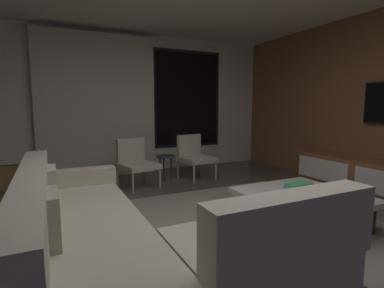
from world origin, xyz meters
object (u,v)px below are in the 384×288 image
at_px(coffee_table, 302,209).
at_px(book_stack_on_coffee_table, 298,186).
at_px(side_stool, 165,160).
at_px(accent_chair_near_window, 194,154).
at_px(sectional_couch, 124,243).
at_px(accent_chair_by_curtain, 136,160).

bearing_deg(coffee_table, book_stack_on_coffee_table, 57.80).
distance_m(coffee_table, side_stool, 2.54).
relative_size(accent_chair_near_window, side_stool, 1.70).
bearing_deg(sectional_couch, accent_chair_by_curtain, 73.11).
height_order(book_stack_on_coffee_table, accent_chair_by_curtain, accent_chair_by_curtain).
xyz_separation_m(book_stack_on_coffee_table, accent_chair_near_window, (-0.20, 2.31, 0.04)).
bearing_deg(sectional_couch, coffee_table, 5.05).
distance_m(book_stack_on_coffee_table, accent_chair_by_curtain, 2.53).
distance_m(sectional_couch, accent_chair_near_window, 3.26).
bearing_deg(coffee_table, accent_chair_near_window, 92.01).
xyz_separation_m(accent_chair_near_window, side_stool, (-0.57, -0.04, -0.06)).
height_order(coffee_table, side_stool, side_stool).
height_order(coffee_table, accent_chair_by_curtain, accent_chair_by_curtain).
distance_m(coffee_table, accent_chair_by_curtain, 2.64).
height_order(sectional_couch, accent_chair_by_curtain, sectional_couch).
bearing_deg(book_stack_on_coffee_table, accent_chair_near_window, 94.95).
height_order(accent_chair_near_window, side_stool, accent_chair_near_window).
xyz_separation_m(coffee_table, accent_chair_by_curtain, (-1.20, 2.34, 0.25)).
bearing_deg(accent_chair_by_curtain, side_stool, 10.59).
bearing_deg(side_stool, coffee_table, -75.01).
bearing_deg(accent_chair_near_window, coffee_table, -87.99).
relative_size(sectional_couch, coffee_table, 2.16).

